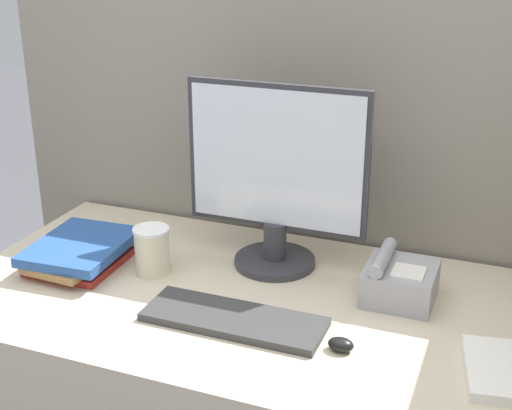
{
  "coord_description": "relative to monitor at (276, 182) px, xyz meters",
  "views": [
    {
      "loc": [
        0.6,
        -1.08,
        1.64
      ],
      "look_at": [
        -0.0,
        0.45,
        0.98
      ],
      "focal_mm": 50.0,
      "sensor_mm": 36.0,
      "label": 1
    }
  ],
  "objects": [
    {
      "name": "desk_telephone",
      "position": [
        0.36,
        -0.07,
        -0.19
      ],
      "size": [
        0.17,
        0.18,
        0.13
      ],
      "color": "#99999E",
      "rests_on": "desk"
    },
    {
      "name": "paper_pile",
      "position": [
        0.64,
        -0.32,
        -0.23
      ],
      "size": [
        0.22,
        0.25,
        0.02
      ],
      "color": "white",
      "rests_on": "desk"
    },
    {
      "name": "book_stack",
      "position": [
        -0.5,
        -0.2,
        -0.21
      ],
      "size": [
        0.25,
        0.31,
        0.07
      ],
      "color": "maroon",
      "rests_on": "desk"
    },
    {
      "name": "coffee_cup",
      "position": [
        -0.29,
        -0.17,
        -0.18
      ],
      "size": [
        0.1,
        0.1,
        0.13
      ],
      "color": "beige",
      "rests_on": "desk"
    },
    {
      "name": "monitor",
      "position": [
        0.0,
        0.0,
        0.0
      ],
      "size": [
        0.5,
        0.23,
        0.51
      ],
      "color": "#333338",
      "rests_on": "desk"
    },
    {
      "name": "keyboard",
      "position": [
        0.02,
        -0.33,
        -0.23
      ],
      "size": [
        0.44,
        0.15,
        0.02
      ],
      "color": "#333333",
      "rests_on": "desk"
    },
    {
      "name": "cubicle_panel_rear",
      "position": [
        0.01,
        0.25,
        -0.25
      ],
      "size": [
        1.95,
        0.04,
        1.48
      ],
      "color": "gray",
      "rests_on": "ground_plane"
    },
    {
      "name": "mouse",
      "position": [
        0.29,
        -0.36,
        -0.23
      ],
      "size": [
        0.06,
        0.04,
        0.03
      ],
      "color": "black",
      "rests_on": "desk"
    }
  ]
}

